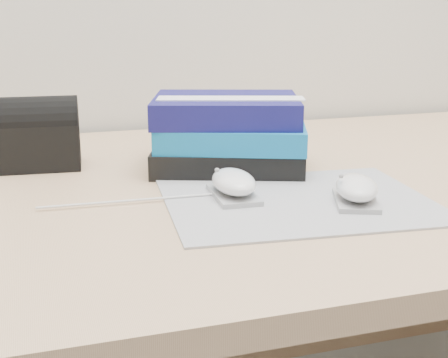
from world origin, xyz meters
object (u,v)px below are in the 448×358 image
object	(u,v)px
desk	(226,306)
book_stack	(229,133)
pouch	(38,134)
mouse_front	(356,190)
mouse_rear	(234,184)

from	to	relation	value
desk	book_stack	distance (m)	0.29
book_stack	pouch	bearing A→B (deg)	162.68
mouse_front	book_stack	distance (m)	0.25
mouse_rear	mouse_front	world-z (taller)	mouse_rear
mouse_rear	pouch	xyz separation A→B (m)	(-0.23, 0.24, 0.03)
mouse_front	pouch	world-z (taller)	pouch
desk	mouse_front	size ratio (longest dim) A/B	15.36
desk	mouse_front	world-z (taller)	mouse_front
desk	pouch	world-z (taller)	pouch
mouse_front	desk	bearing A→B (deg)	113.61
desk	pouch	bearing A→B (deg)	162.34
mouse_front	pouch	xyz separation A→B (m)	(-0.37, 0.31, 0.03)
book_stack	pouch	world-z (taller)	same
mouse_rear	pouch	size ratio (longest dim) A/B	0.77
mouse_rear	desk	bearing A→B (deg)	75.72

